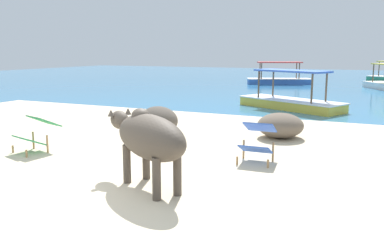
{
  "coord_description": "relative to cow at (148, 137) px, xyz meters",
  "views": [
    {
      "loc": [
        3.54,
        -4.24,
        1.93
      ],
      "look_at": [
        0.25,
        3.0,
        0.55
      ],
      "focal_mm": 37.35,
      "sensor_mm": 36.0,
      "label": 1
    }
  ],
  "objects": [
    {
      "name": "boat_blue",
      "position": [
        -2.33,
        18.91,
        -0.47
      ],
      "size": [
        3.84,
        2.42,
        1.29
      ],
      "rotation": [
        0.0,
        0.0,
        3.52
      ],
      "color": "#3866B7",
      "rests_on": "water_surface"
    },
    {
      "name": "boat_yellow",
      "position": [
        0.26,
        8.83,
        -0.47
      ],
      "size": [
        3.8,
        2.68,
        1.29
      ],
      "rotation": [
        0.0,
        0.0,
        2.68
      ],
      "color": "gold",
      "rests_on": "water_surface"
    },
    {
      "name": "cow",
      "position": [
        0.0,
        0.0,
        0.0
      ],
      "size": [
        1.87,
        1.32,
        1.1
      ],
      "rotation": [
        0.0,
        0.0,
        2.61
      ],
      "color": "#4C4238",
      "rests_on": "sand_beach"
    },
    {
      "name": "sand_beach",
      "position": [
        -0.78,
        -0.39,
        -0.74
      ],
      "size": [
        18.0,
        14.0,
        0.04
      ],
      "primitive_type": "cube",
      "color": "beige",
      "rests_on": "ground"
    },
    {
      "name": "water_surface",
      "position": [
        -0.78,
        21.61,
        -0.76
      ],
      "size": [
        60.0,
        36.0,
        0.03
      ],
      "primitive_type": "cube",
      "color": "teal",
      "rests_on": "ground"
    },
    {
      "name": "deck_chair_near",
      "position": [
        1.01,
        1.98,
        -0.34
      ],
      "size": [
        0.57,
        0.79,
        0.68
      ],
      "rotation": [
        0.0,
        0.0,
        4.75
      ],
      "color": "#A37A4C",
      "rests_on": "sand_beach"
    },
    {
      "name": "shore_rock_large",
      "position": [
        0.96,
        4.04,
        -0.45
      ],
      "size": [
        1.21,
        1.23,
        0.54
      ],
      "primitive_type": "ellipsoid",
      "rotation": [
        0.0,
        0.0,
        1.35
      ],
      "color": "#6B5B4C",
      "rests_on": "sand_beach"
    },
    {
      "name": "shore_rock_medium",
      "position": [
        -1.67,
        3.25,
        -0.4
      ],
      "size": [
        1.35,
        1.32,
        0.64
      ],
      "primitive_type": "ellipsoid",
      "rotation": [
        0.0,
        0.0,
        2.48
      ],
      "color": "brown",
      "rests_on": "sand_beach"
    },
    {
      "name": "deck_chair_far",
      "position": [
        -2.97,
        0.89,
        -0.34
      ],
      "size": [
        0.72,
        0.88,
        0.68
      ],
      "rotation": [
        0.0,
        0.0,
        4.43
      ],
      "color": "#A37A4C",
      "rests_on": "sand_beach"
    }
  ]
}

